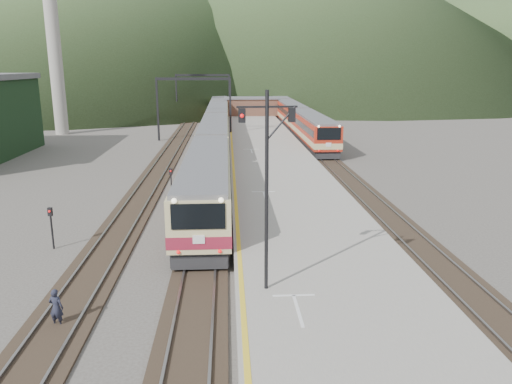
{
  "coord_description": "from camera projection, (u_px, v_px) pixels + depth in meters",
  "views": [
    {
      "loc": [
        1.38,
        -10.01,
        9.45
      ],
      "look_at": [
        3.06,
        19.23,
        2.0
      ],
      "focal_mm": 35.0,
      "sensor_mm": 36.0,
      "label": 1
    }
  ],
  "objects": [
    {
      "name": "gantry_near",
      "position": [
        194.0,
        97.0,
        63.62
      ],
      "size": [
        9.55,
        0.25,
        8.0
      ],
      "color": "black",
      "rests_on": "ground"
    },
    {
      "name": "hill_c",
      "position": [
        478.0,
        28.0,
        215.08
      ],
      "size": [
        160.0,
        160.0,
        50.0
      ],
      "primitive_type": "cone",
      "color": "#334623",
      "rests_on": "ground"
    },
    {
      "name": "short_signal_b",
      "position": [
        171.0,
        179.0,
        35.96
      ],
      "size": [
        0.26,
        0.22,
        2.27
      ],
      "color": "black",
      "rests_on": "ground"
    },
    {
      "name": "track_far",
      "position": [
        165.0,
        161.0,
        50.35
      ],
      "size": [
        2.6,
        200.0,
        0.23
      ],
      "color": "black",
      "rests_on": "ground"
    },
    {
      "name": "smokestack",
      "position": [
        52.0,
        23.0,
        67.01
      ],
      "size": [
        1.8,
        1.8,
        30.0
      ],
      "primitive_type": "cylinder",
      "color": "#9E998E",
      "rests_on": "ground"
    },
    {
      "name": "platform",
      "position": [
        271.0,
        159.0,
        48.89
      ],
      "size": [
        8.0,
        100.0,
        1.0
      ],
      "primitive_type": "cube",
      "color": "gray",
      "rests_on": "ground"
    },
    {
      "name": "signal_mast",
      "position": [
        267.0,
        173.0,
        18.35
      ],
      "size": [
        2.2,
        0.28,
        7.62
      ],
      "color": "black",
      "rests_on": "platform"
    },
    {
      "name": "main_train",
      "position": [
        216.0,
        126.0,
        62.52
      ],
      "size": [
        3.0,
        82.29,
        3.67
      ],
      "color": "tan",
      "rests_on": "track_main"
    },
    {
      "name": "track_second",
      "position": [
        326.0,
        159.0,
        51.26
      ],
      "size": [
        2.6,
        200.0,
        0.23
      ],
      "color": "black",
      "rests_on": "ground"
    },
    {
      "name": "gantry_far",
      "position": [
        203.0,
        88.0,
        87.81
      ],
      "size": [
        9.55,
        0.25,
        8.0
      ],
      "color": "black",
      "rests_on": "ground"
    },
    {
      "name": "hill_a",
      "position": [
        115.0,
        9.0,
        186.16
      ],
      "size": [
        180.0,
        180.0,
        60.0
      ],
      "primitive_type": "cone",
      "color": "#334623",
      "rests_on": "ground"
    },
    {
      "name": "track_main",
      "position": [
        214.0,
        161.0,
        50.62
      ],
      "size": [
        2.6,
        200.0,
        0.23
      ],
      "color": "black",
      "rests_on": "ground"
    },
    {
      "name": "station_shed",
      "position": [
        251.0,
        106.0,
        87.09
      ],
      "size": [
        9.4,
        4.4,
        3.1
      ],
      "color": "brown",
      "rests_on": "platform"
    },
    {
      "name": "second_train",
      "position": [
        291.0,
        114.0,
        78.78
      ],
      "size": [
        2.91,
        59.62,
        3.55
      ],
      "color": "#A72615",
      "rests_on": "track_second"
    },
    {
      "name": "hill_b",
      "position": [
        288.0,
        2.0,
        226.9
      ],
      "size": [
        220.0,
        220.0,
        75.0
      ],
      "primitive_type": "cone",
      "color": "#334623",
      "rests_on": "ground"
    },
    {
      "name": "worker",
      "position": [
        56.0,
        308.0,
        18.43
      ],
      "size": [
        0.61,
        0.47,
        1.5
      ],
      "primitive_type": "imported",
      "rotation": [
        0.0,
        0.0,
        2.93
      ],
      "color": "#1F2131",
      "rests_on": "ground"
    },
    {
      "name": "short_signal_c",
      "position": [
        51.0,
        222.0,
        26.11
      ],
      "size": [
        0.23,
        0.18,
        2.27
      ],
      "color": "black",
      "rests_on": "ground"
    }
  ]
}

